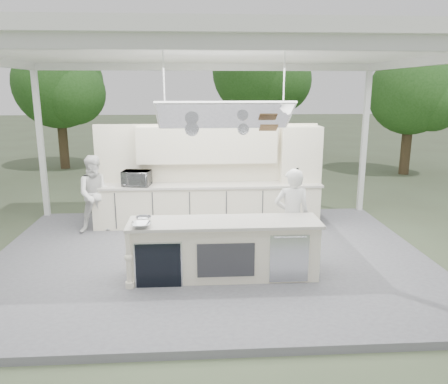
{
  "coord_description": "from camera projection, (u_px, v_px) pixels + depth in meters",
  "views": [
    {
      "loc": [
        -0.23,
        -7.61,
        3.17
      ],
      "look_at": [
        0.27,
        0.4,
        1.24
      ],
      "focal_mm": 35.0,
      "sensor_mm": 36.0,
      "label": 1
    }
  ],
  "objects": [
    {
      "name": "ground",
      "position": [
        211.0,
        262.0,
        8.14
      ],
      "size": [
        90.0,
        90.0,
        0.0
      ],
      "primitive_type": "plane",
      "color": "#4B5A3E",
      "rests_on": "ground"
    },
    {
      "name": "stage_deck",
      "position": [
        211.0,
        259.0,
        8.12
      ],
      "size": [
        8.0,
        6.0,
        0.12
      ],
      "primitive_type": "cube",
      "color": "slate",
      "rests_on": "ground"
    },
    {
      "name": "tent",
      "position": [
        209.0,
        54.0,
        7.26
      ],
      "size": [
        8.2,
        6.2,
        3.86
      ],
      "color": "white",
      "rests_on": "ground"
    },
    {
      "name": "demo_island",
      "position": [
        223.0,
        249.0,
        7.12
      ],
      "size": [
        3.1,
        0.79,
        0.95
      ],
      "color": "#EDE8C9",
      "rests_on": "stage_deck"
    },
    {
      "name": "back_counter",
      "position": [
        208.0,
        204.0,
        9.84
      ],
      "size": [
        5.08,
        0.72,
        0.95
      ],
      "color": "#EDE8C9",
      "rests_on": "stage_deck"
    },
    {
      "name": "back_wall_unit",
      "position": [
        227.0,
        160.0,
        9.85
      ],
      "size": [
        5.05,
        0.48,
        2.25
      ],
      "color": "#EDE8C9",
      "rests_on": "stage_deck"
    },
    {
      "name": "tree_cluster",
      "position": [
        198.0,
        84.0,
        16.84
      ],
      "size": [
        19.55,
        9.4,
        5.85
      ],
      "color": "#483824",
      "rests_on": "ground"
    },
    {
      "name": "head_chef",
      "position": [
        292.0,
        216.0,
        7.62
      ],
      "size": [
        0.64,
        0.43,
        1.7
      ],
      "primitive_type": "imported",
      "rotation": [
        0.0,
        0.0,
        3.1
      ],
      "color": "white",
      "rests_on": "stage_deck"
    },
    {
      "name": "sous_chef",
      "position": [
        96.0,
        194.0,
        9.27
      ],
      "size": [
        0.94,
        0.82,
        1.67
      ],
      "primitive_type": "imported",
      "rotation": [
        0.0,
        0.0,
        0.26
      ],
      "color": "white",
      "rests_on": "stage_deck"
    },
    {
      "name": "toaster_oven",
      "position": [
        137.0,
        178.0,
        9.5
      ],
      "size": [
        0.65,
        0.49,
        0.33
      ],
      "primitive_type": "imported",
      "rotation": [
        0.0,
        0.0,
        -0.16
      ],
      "color": "#ACADB3",
      "rests_on": "back_counter"
    },
    {
      "name": "bowl_large",
      "position": [
        141.0,
        225.0,
        6.7
      ],
      "size": [
        0.33,
        0.33,
        0.08
      ],
      "primitive_type": "imported",
      "rotation": [
        0.0,
        0.0,
        0.08
      ],
      "color": "silver",
      "rests_on": "demo_island"
    },
    {
      "name": "bowl_small",
      "position": [
        144.0,
        219.0,
        7.0
      ],
      "size": [
        0.32,
        0.32,
        0.08
      ],
      "primitive_type": "imported",
      "rotation": [
        0.0,
        0.0,
        -0.34
      ],
      "color": "silver",
      "rests_on": "demo_island"
    }
  ]
}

